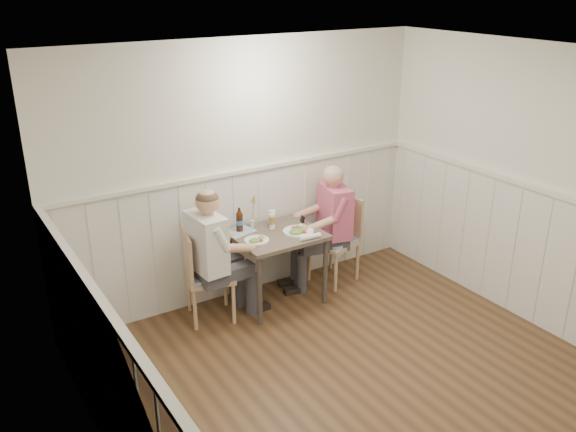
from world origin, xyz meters
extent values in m
plane|color=#482E1C|center=(0.00, 0.00, 0.00)|extent=(4.50, 4.50, 0.00)
cube|color=silver|center=(0.00, 2.25, 1.30)|extent=(4.00, 0.04, 2.60)
cube|color=silver|center=(-2.00, 0.00, 1.30)|extent=(0.04, 4.50, 2.60)
cube|color=silver|center=(2.00, 0.00, 1.30)|extent=(0.04, 4.50, 2.60)
cube|color=white|center=(0.00, 0.00, 2.59)|extent=(4.00, 4.50, 0.02)
cube|color=silver|center=(0.00, 2.23, 0.65)|extent=(3.98, 0.03, 1.30)
cube|color=silver|center=(-1.99, 0.00, 0.65)|extent=(0.03, 4.48, 1.30)
cube|color=silver|center=(1.99, 0.00, 0.65)|extent=(0.03, 4.48, 1.30)
cube|color=silver|center=(0.00, 2.22, 1.32)|extent=(3.98, 0.06, 0.04)
cube|color=silver|center=(-1.97, 0.00, 1.32)|extent=(0.06, 4.48, 0.04)
cube|color=silver|center=(1.97, 0.00, 1.32)|extent=(0.06, 4.48, 0.04)
cube|color=brown|center=(0.13, 1.84, 0.73)|extent=(0.86, 0.70, 0.04)
cylinder|color=#3F3833|center=(-0.25, 1.54, 0.35)|extent=(0.05, 0.05, 0.71)
cylinder|color=#3F3833|center=(-0.25, 2.14, 0.35)|extent=(0.05, 0.05, 0.71)
cylinder|color=#3F3833|center=(0.50, 1.54, 0.35)|extent=(0.05, 0.05, 0.71)
cylinder|color=#3F3833|center=(0.50, 2.14, 0.35)|extent=(0.05, 0.05, 0.71)
cube|color=tan|center=(0.88, 1.91, 0.45)|extent=(0.53, 0.53, 0.04)
cube|color=#456BA2|center=(0.88, 1.91, 0.48)|extent=(0.48, 0.48, 0.03)
cube|color=tan|center=(1.07, 1.96, 0.70)|extent=(0.14, 0.43, 0.46)
cylinder|color=tan|center=(1.10, 1.77, 0.21)|extent=(0.04, 0.04, 0.43)
cylinder|color=tan|center=(0.74, 1.68, 0.21)|extent=(0.04, 0.04, 0.43)
cylinder|color=tan|center=(1.01, 2.14, 0.21)|extent=(0.04, 0.04, 0.43)
cylinder|color=tan|center=(0.65, 2.04, 0.21)|extent=(0.04, 0.04, 0.43)
cube|color=tan|center=(-0.59, 1.90, 0.44)|extent=(0.52, 0.52, 0.04)
cube|color=#456BA2|center=(-0.59, 1.90, 0.48)|extent=(0.47, 0.47, 0.03)
cube|color=tan|center=(-0.78, 1.95, 0.69)|extent=(0.14, 0.42, 0.45)
cylinder|color=tan|center=(-0.72, 2.13, 0.21)|extent=(0.04, 0.04, 0.42)
cylinder|color=tan|center=(-0.37, 2.04, 0.21)|extent=(0.04, 0.04, 0.42)
cylinder|color=tan|center=(-0.82, 1.77, 0.21)|extent=(0.04, 0.04, 0.42)
cylinder|color=tan|center=(-0.46, 1.68, 0.21)|extent=(0.04, 0.04, 0.42)
cube|color=#3F3F47|center=(0.83, 1.88, 0.22)|extent=(0.50, 0.47, 0.44)
cube|color=#3F3F47|center=(0.64, 1.92, 0.50)|extent=(0.47, 0.43, 0.13)
cube|color=#CA516E|center=(0.83, 1.88, 0.83)|extent=(0.32, 0.47, 0.54)
sphere|color=tan|center=(0.83, 1.88, 1.21)|extent=(0.22, 0.22, 0.22)
sphere|color=#A5A5A0|center=(0.83, 1.88, 1.24)|extent=(0.21, 0.21, 0.21)
cube|color=black|center=(0.49, 1.95, 0.83)|extent=(0.03, 0.07, 0.13)
cube|color=#3F3F47|center=(-0.62, 1.82, 0.22)|extent=(0.47, 0.43, 0.45)
cube|color=#3F3F47|center=(-0.43, 1.83, 0.51)|extent=(0.44, 0.39, 0.13)
cube|color=silver|center=(-0.62, 1.82, 0.84)|extent=(0.27, 0.45, 0.55)
sphere|color=tan|center=(-0.62, 1.82, 1.23)|extent=(0.22, 0.22, 0.22)
sphere|color=#4C3828|center=(-0.62, 1.82, 1.26)|extent=(0.21, 0.21, 0.21)
cylinder|color=white|center=(0.31, 1.75, 0.76)|extent=(0.31, 0.31, 0.02)
ellipsoid|color=#3F722D|center=(0.27, 1.71, 0.80)|extent=(0.15, 0.12, 0.06)
sphere|color=tan|center=(0.38, 1.76, 0.79)|extent=(0.04, 0.04, 0.04)
cube|color=brown|center=(0.34, 1.81, 0.78)|extent=(0.09, 0.06, 0.01)
cylinder|color=white|center=(0.40, 1.81, 0.79)|extent=(0.06, 0.06, 0.03)
cylinder|color=white|center=(-0.14, 1.78, 0.76)|extent=(0.24, 0.24, 0.02)
ellipsoid|color=#3F722D|center=(-0.17, 1.76, 0.79)|extent=(0.12, 0.10, 0.04)
sphere|color=tan|center=(-0.09, 1.79, 0.78)|extent=(0.03, 0.03, 0.03)
cylinder|color=silver|center=(0.18, 2.02, 0.75)|extent=(0.06, 0.06, 0.01)
cylinder|color=silver|center=(0.18, 2.02, 0.79)|extent=(0.01, 0.01, 0.08)
cone|color=gold|center=(0.18, 2.02, 0.86)|extent=(0.07, 0.07, 0.07)
cylinder|color=silver|center=(0.18, 2.02, 0.91)|extent=(0.07, 0.07, 0.03)
cylinder|color=silver|center=(0.15, 1.97, 0.75)|extent=(0.05, 0.05, 0.01)
cylinder|color=silver|center=(0.15, 1.97, 0.79)|extent=(0.01, 0.01, 0.07)
cone|color=gold|center=(0.15, 1.97, 0.85)|extent=(0.06, 0.06, 0.06)
cylinder|color=silver|center=(0.15, 1.97, 0.89)|extent=(0.06, 0.06, 0.03)
cylinder|color=black|center=(-0.16, 2.08, 0.84)|extent=(0.07, 0.07, 0.18)
cone|color=black|center=(-0.16, 2.08, 0.95)|extent=(0.07, 0.07, 0.04)
cylinder|color=black|center=(-0.16, 2.08, 0.98)|extent=(0.03, 0.03, 0.03)
cylinder|color=#2866B1|center=(-0.16, 2.08, 0.84)|extent=(0.07, 0.07, 0.05)
cylinder|color=white|center=(0.32, 1.55, 0.77)|extent=(0.22, 0.07, 0.05)
cylinder|color=silver|center=(-0.01, 2.10, 0.79)|extent=(0.04, 0.04, 0.08)
cylinder|color=tan|center=(-0.01, 2.10, 0.92)|extent=(0.02, 0.02, 0.24)
cone|color=tan|center=(-0.01, 2.10, 1.07)|extent=(0.03, 0.03, 0.08)
cube|color=#456BA2|center=(-0.18, 2.07, 0.75)|extent=(0.34, 0.30, 0.01)
camera|label=1|loc=(-2.71, -2.88, 3.13)|focal=38.00mm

